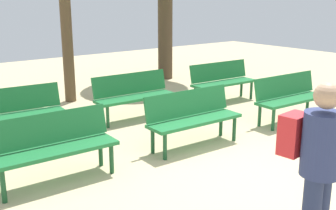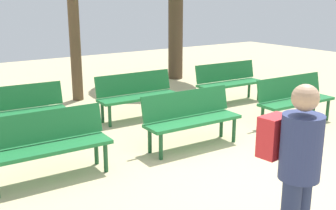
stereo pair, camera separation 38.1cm
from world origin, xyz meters
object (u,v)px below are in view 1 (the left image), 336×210
Objects in this scene: bench_r0_c2 at (289,95)px; bench_r1_c0 at (14,111)px; bench_r0_c1 at (192,115)px; bench_r1_c1 at (134,93)px; visitor_with_backpack at (316,164)px; bench_r0_c0 at (53,143)px; bench_r1_c2 at (222,79)px.

bench_r0_c2 and bench_r1_c0 have the same top height.
bench_r0_c1 is 1.83m from bench_r1_c1.
visitor_with_backpack is (-1.12, -2.88, 0.43)m from bench_r0_c1.
visitor_with_backpack is at bearing -73.71° from bench_r1_c0.
bench_r1_c1 is 0.98× the size of visitor_with_backpack.
bench_r1_c0 and bench_r1_c1 have the same top height.
bench_r1_c0 is (-2.15, 1.94, 0.00)m from bench_r0_c1.
bench_r0_c0 and bench_r0_c2 have the same top height.
bench_r0_c2 is 4.45m from visitor_with_backpack.
bench_r0_c1 and bench_r0_c2 have the same top height.
visitor_with_backpack is (-3.53, -4.63, 0.43)m from bench_r1_c2.
bench_r0_c2 is at bearing -39.35° from bench_r1_c1.
bench_r0_c2 is (4.58, -0.22, 0.00)m from bench_r0_c0.
bench_r1_c1 is at bearing -179.28° from bench_r1_c2.
bench_r1_c0 is 1.01× the size of bench_r1_c2.
bench_r0_c0 is at bearing 179.50° from bench_r0_c2.
bench_r0_c1 is (2.25, -0.11, 0.00)m from bench_r0_c0.
bench_r0_c0 is 1.00× the size of bench_r0_c1.
bench_r1_c1 is at bearing -110.64° from visitor_with_backpack.
visitor_with_backpack is at bearing -67.57° from bench_r0_c0.
visitor_with_backpack reaches higher than bench_r1_c0.
bench_r0_c0 is at bearing -157.95° from bench_r1_c2.
bench_r0_c0 is 1.00× the size of bench_r1_c2.
bench_r0_c1 and bench_r1_c1 have the same top height.
bench_r0_c1 is 0.99× the size of bench_r1_c0.
bench_r0_c0 and bench_r0_c1 have the same top height.
bench_r1_c0 is 2.25m from bench_r1_c1.
bench_r0_c1 is at bearing -0.97° from bench_r0_c0.
bench_r0_c2 is 1.86m from bench_r1_c2.
visitor_with_backpack is (-1.22, -4.71, 0.43)m from bench_r1_c1.
bench_r0_c0 is 4.58m from bench_r0_c2.
visitor_with_backpack is at bearing -109.48° from bench_r0_c1.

